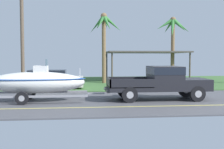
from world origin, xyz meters
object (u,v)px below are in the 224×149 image
object	(u,v)px
palm_tree_mid	(104,31)
boat_on_trailer	(36,82)
palm_tree_near_right	(173,33)
pickup_truck_towing	(164,81)
carport_awning	(145,53)
parked_sedan_near	(50,80)
utility_pole	(22,26)

from	to	relation	value
palm_tree_mid	boat_on_trailer	bearing A→B (deg)	-113.52
palm_tree_near_right	palm_tree_mid	xyz separation A→B (m)	(-6.31, -0.41, 0.04)
pickup_truck_towing	carport_awning	bearing A→B (deg)	82.20
boat_on_trailer	palm_tree_mid	bearing A→B (deg)	66.48
parked_sedan_near	palm_tree_mid	size ratio (longest dim) A/B	0.76
pickup_truck_towing	boat_on_trailer	world-z (taller)	boat_on_trailer
pickup_truck_towing	boat_on_trailer	distance (m)	6.77
carport_awning	palm_tree_mid	world-z (taller)	palm_tree_mid
pickup_truck_towing	utility_pole	world-z (taller)	utility_pole
carport_awning	palm_tree_mid	xyz separation A→B (m)	(-4.19, -2.60, 1.83)
palm_tree_mid	utility_pole	bearing A→B (deg)	-137.90
carport_awning	utility_pole	size ratio (longest dim) A/B	0.90
parked_sedan_near	pickup_truck_towing	bearing A→B (deg)	-41.16
carport_awning	pickup_truck_towing	bearing A→B (deg)	-97.80
carport_awning	boat_on_trailer	bearing A→B (deg)	-124.25
boat_on_trailer	palm_tree_near_right	xyz separation A→B (m)	(10.59, 10.26, 3.51)
parked_sedan_near	palm_tree_near_right	world-z (taller)	palm_tree_near_right
boat_on_trailer	palm_tree_mid	size ratio (longest dim) A/B	1.03
boat_on_trailer	carport_awning	distance (m)	15.17
palm_tree_near_right	boat_on_trailer	bearing A→B (deg)	-135.92
carport_awning	utility_pole	world-z (taller)	utility_pole
palm_tree_mid	utility_pole	xyz separation A→B (m)	(-5.85, -5.28, -0.23)
utility_pole	palm_tree_near_right	bearing A→B (deg)	25.09
parked_sedan_near	palm_tree_mid	distance (m)	6.98
utility_pole	boat_on_trailer	bearing A→B (deg)	-71.17
palm_tree_near_right	palm_tree_mid	distance (m)	6.32
palm_tree_near_right	utility_pole	bearing A→B (deg)	-154.91
carport_awning	utility_pole	xyz separation A→B (m)	(-10.04, -7.88, 1.59)
parked_sedan_near	utility_pole	size ratio (longest dim) A/B	0.56
palm_tree_near_right	parked_sedan_near	bearing A→B (deg)	-157.25
pickup_truck_towing	parked_sedan_near	xyz separation A→B (m)	(-6.69, 5.85, -0.34)
pickup_truck_towing	carport_awning	world-z (taller)	carport_awning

